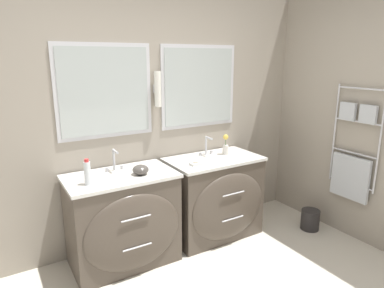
% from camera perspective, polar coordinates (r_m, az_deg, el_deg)
% --- Properties ---
extents(wall_back, '(5.26, 0.15, 2.60)m').
position_cam_1_polar(wall_back, '(3.41, -7.73, 4.95)').
color(wall_back, '#9E9384').
rests_on(wall_back, ground_plane).
extents(wall_right, '(0.13, 3.63, 2.60)m').
position_cam_1_polar(wall_right, '(3.86, 25.27, 4.53)').
color(wall_right, '#9E9384').
rests_on(wall_right, ground_plane).
extents(vanity_left, '(0.96, 0.63, 0.85)m').
position_cam_1_polar(vanity_left, '(3.21, -11.27, -12.28)').
color(vanity_left, '#4C4238').
rests_on(vanity_left, ground_plane).
extents(vanity_right, '(0.96, 0.63, 0.85)m').
position_cam_1_polar(vanity_right, '(3.63, 3.91, -8.79)').
color(vanity_right, '#4C4238').
rests_on(vanity_right, ground_plane).
extents(faucet_left, '(0.17, 0.13, 0.20)m').
position_cam_1_polar(faucet_left, '(3.18, -12.79, -2.67)').
color(faucet_left, silver).
rests_on(faucet_left, vanity_left).
extents(faucet_right, '(0.17, 0.13, 0.20)m').
position_cam_1_polar(faucet_right, '(3.60, 2.47, -0.32)').
color(faucet_right, silver).
rests_on(faucet_right, vanity_right).
extents(toiletry_bottle, '(0.05, 0.05, 0.22)m').
position_cam_1_polar(toiletry_bottle, '(2.89, -17.03, -4.60)').
color(toiletry_bottle, silver).
rests_on(toiletry_bottle, vanity_left).
extents(amenity_bowl, '(0.14, 0.14, 0.09)m').
position_cam_1_polar(amenity_bowl, '(3.05, -8.57, -4.26)').
color(amenity_bowl, '#4C4742').
rests_on(amenity_bowl, vanity_left).
extents(flower_vase, '(0.06, 0.06, 0.22)m').
position_cam_1_polar(flower_vase, '(3.64, 5.61, -0.29)').
color(flower_vase, silver).
rests_on(flower_vase, vanity_right).
extents(soap_dish, '(0.11, 0.08, 0.04)m').
position_cam_1_polar(soap_dish, '(3.28, 0.64, -3.25)').
color(soap_dish, white).
rests_on(soap_dish, vanity_right).
extents(waste_bin, '(0.20, 0.20, 0.22)m').
position_cam_1_polar(waste_bin, '(4.09, 19.09, -11.74)').
color(waste_bin, '#282626').
rests_on(waste_bin, ground_plane).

